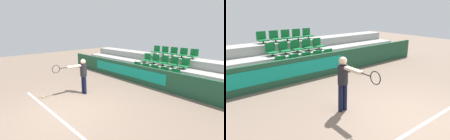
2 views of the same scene
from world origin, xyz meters
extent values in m
plane|color=#7A6656|center=(0.00, 0.00, 0.00)|extent=(30.00, 30.00, 0.00)
cube|color=white|center=(0.00, -0.34, 0.00)|extent=(5.74, 0.08, 0.01)
cube|color=#1E4C33|center=(0.00, 4.46, 0.48)|extent=(12.66, 0.12, 0.96)
cube|color=#0F937A|center=(-1.33, 4.39, 0.53)|extent=(5.10, 0.02, 0.53)
cube|color=#9E9E99|center=(0.00, 5.01, 0.20)|extent=(12.26, 0.95, 0.41)
cube|color=#9E9E99|center=(0.00, 5.96, 0.41)|extent=(12.26, 0.95, 0.81)
cube|color=#9E9E99|center=(0.00, 6.91, 0.61)|extent=(12.26, 0.95, 1.22)
cylinder|color=#333333|center=(-1.19, 5.06, 0.47)|extent=(0.07, 0.07, 0.12)
cube|color=#146B33|center=(-1.19, 5.06, 0.55)|extent=(0.44, 0.46, 0.05)
cube|color=#146B33|center=(-1.19, 5.27, 0.75)|extent=(0.44, 0.04, 0.36)
cylinder|color=#333333|center=(-0.59, 5.06, 0.47)|extent=(0.07, 0.07, 0.12)
cube|color=#146B33|center=(-0.59, 5.06, 0.55)|extent=(0.44, 0.46, 0.05)
cube|color=#146B33|center=(-0.59, 5.27, 0.75)|extent=(0.44, 0.04, 0.36)
cylinder|color=#333333|center=(0.00, 5.06, 0.47)|extent=(0.07, 0.07, 0.12)
cube|color=#146B33|center=(0.00, 5.06, 0.55)|extent=(0.44, 0.46, 0.05)
cube|color=#146B33|center=(0.00, 5.27, 0.75)|extent=(0.44, 0.04, 0.36)
cylinder|color=#333333|center=(0.59, 5.06, 0.47)|extent=(0.07, 0.07, 0.12)
cube|color=#146B33|center=(0.59, 5.06, 0.55)|extent=(0.44, 0.46, 0.05)
cube|color=#146B33|center=(0.59, 5.27, 0.75)|extent=(0.44, 0.04, 0.36)
cylinder|color=#333333|center=(1.19, 5.06, 0.47)|extent=(0.07, 0.07, 0.12)
cube|color=#146B33|center=(1.19, 5.06, 0.55)|extent=(0.44, 0.46, 0.05)
cube|color=#146B33|center=(1.19, 5.27, 0.75)|extent=(0.44, 0.04, 0.36)
cylinder|color=#333333|center=(-1.19, 6.01, 0.87)|extent=(0.07, 0.07, 0.12)
cube|color=#146B33|center=(-1.19, 6.01, 0.96)|extent=(0.44, 0.46, 0.05)
cube|color=#146B33|center=(-1.19, 6.22, 1.16)|extent=(0.44, 0.04, 0.36)
cylinder|color=#333333|center=(-0.59, 6.01, 0.87)|extent=(0.07, 0.07, 0.12)
cube|color=#146B33|center=(-0.59, 6.01, 0.96)|extent=(0.44, 0.46, 0.05)
cube|color=#146B33|center=(-0.59, 6.22, 1.16)|extent=(0.44, 0.04, 0.36)
cylinder|color=#333333|center=(0.00, 6.01, 0.87)|extent=(0.07, 0.07, 0.12)
cube|color=#146B33|center=(0.00, 6.01, 0.96)|extent=(0.44, 0.46, 0.05)
cube|color=#146B33|center=(0.00, 6.22, 1.16)|extent=(0.44, 0.04, 0.36)
cylinder|color=#333333|center=(0.59, 6.01, 0.87)|extent=(0.07, 0.07, 0.12)
cube|color=#146B33|center=(0.59, 6.01, 0.96)|extent=(0.44, 0.46, 0.05)
cube|color=#146B33|center=(0.59, 6.22, 1.16)|extent=(0.44, 0.04, 0.36)
cylinder|color=#333333|center=(1.19, 6.01, 0.87)|extent=(0.07, 0.07, 0.12)
cube|color=#146B33|center=(1.19, 6.01, 0.96)|extent=(0.44, 0.46, 0.05)
cube|color=#146B33|center=(1.19, 6.22, 1.16)|extent=(0.44, 0.04, 0.36)
cylinder|color=#333333|center=(-1.19, 6.96, 1.28)|extent=(0.07, 0.07, 0.12)
cube|color=#146B33|center=(-1.19, 6.96, 1.36)|extent=(0.44, 0.46, 0.05)
cube|color=#146B33|center=(-1.19, 7.17, 1.57)|extent=(0.44, 0.04, 0.36)
cylinder|color=#333333|center=(-0.59, 6.96, 1.28)|extent=(0.07, 0.07, 0.12)
cube|color=#146B33|center=(-0.59, 6.96, 1.36)|extent=(0.44, 0.46, 0.05)
cube|color=#146B33|center=(-0.59, 7.17, 1.57)|extent=(0.44, 0.04, 0.36)
cylinder|color=#333333|center=(0.00, 6.96, 1.28)|extent=(0.07, 0.07, 0.12)
cube|color=#146B33|center=(0.00, 6.96, 1.36)|extent=(0.44, 0.46, 0.05)
cube|color=#146B33|center=(0.00, 7.17, 1.57)|extent=(0.44, 0.04, 0.36)
cylinder|color=#333333|center=(0.59, 6.96, 1.28)|extent=(0.07, 0.07, 0.12)
cube|color=#146B33|center=(0.59, 6.96, 1.36)|extent=(0.44, 0.46, 0.05)
cube|color=#146B33|center=(0.59, 7.17, 1.57)|extent=(0.44, 0.04, 0.36)
cylinder|color=#333333|center=(1.19, 6.96, 1.28)|extent=(0.07, 0.07, 0.12)
cube|color=#146B33|center=(1.19, 6.96, 1.36)|extent=(0.44, 0.46, 0.05)
cube|color=#146B33|center=(1.19, 7.17, 1.57)|extent=(0.44, 0.04, 0.36)
cylinder|color=black|center=(-1.19, 1.51, 0.40)|extent=(0.13, 0.13, 0.80)
cylinder|color=black|center=(-1.03, 1.51, 0.40)|extent=(0.13, 0.13, 0.80)
cylinder|color=black|center=(-1.11, 1.51, 1.06)|extent=(0.28, 0.28, 0.54)
sphere|color=beige|center=(-1.11, 1.51, 1.45)|extent=(0.22, 0.22, 0.22)
cylinder|color=beige|center=(-1.17, 1.07, 1.29)|extent=(0.12, 0.62, 0.09)
cylinder|color=beige|center=(-1.09, 1.07, 1.29)|extent=(0.12, 0.62, 0.09)
cylinder|color=black|center=(-1.16, 0.61, 1.29)|extent=(0.04, 0.30, 0.03)
torus|color=black|center=(-1.17, 0.31, 1.29)|extent=(0.04, 0.32, 0.32)
camera|label=1|loc=(5.17, -2.50, 2.86)|focal=28.00mm
camera|label=2|loc=(-4.74, -2.75, 2.84)|focal=35.00mm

